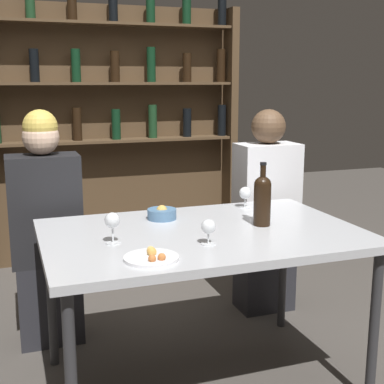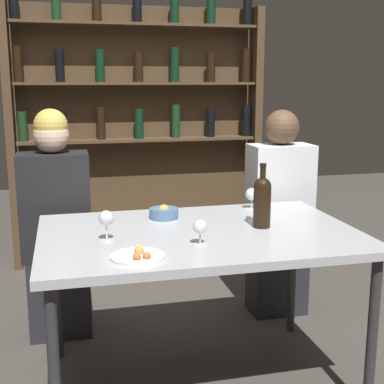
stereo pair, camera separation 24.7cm
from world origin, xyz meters
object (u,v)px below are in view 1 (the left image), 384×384
Objects in this scene: food_plate_0 at (152,257)px; wine_glass_1 at (112,222)px; snack_bowl at (162,214)px; wine_glass_2 at (208,228)px; seated_person_right at (266,217)px; wine_glass_0 at (245,194)px; wine_bottle at (262,198)px; seated_person_left at (46,234)px.

wine_glass_1 is at bearing 111.23° from food_plate_0.
food_plate_0 is 0.60m from snack_bowl.
seated_person_right reaches higher than wine_glass_2.
seated_person_right is (0.29, 0.32, -0.23)m from wine_glass_0.
food_plate_0 is at bearing -153.27° from wine_bottle.
wine_bottle is 0.49m from snack_bowl.
wine_bottle is 0.40m from wine_glass_2.
wine_bottle is at bearing -32.45° from snack_bowl.
seated_person_right is at bearing 47.54° from wine_glass_0.
wine_bottle reaches higher than wine_glass_1.
wine_bottle is at bearing -119.07° from seated_person_right.
wine_bottle is 0.23× the size of seated_person_left.
wine_glass_0 is (0.07, 0.34, -0.05)m from wine_bottle.
seated_person_left is at bearing 108.02° from food_plate_0.
seated_person_left reaches higher than food_plate_0.
wine_glass_0 is at bearing 43.48° from food_plate_0.
snack_bowl is (-0.48, -0.08, -0.05)m from wine_glass_0.
seated_person_left is at bearing 106.88° from wine_glass_1.
wine_glass_0 is at bearing -132.46° from seated_person_right.
wine_glass_2 is at bearing -127.49° from wine_glass_0.
food_plate_0 is at bearing -135.24° from seated_person_right.
snack_bowl is 0.89m from seated_person_right.
food_plate_0 is at bearing -71.98° from seated_person_left.
wine_glass_2 is 0.46m from snack_bowl.
snack_bowl is at bearing 70.13° from food_plate_0.
wine_bottle is at bearing 4.57° from wine_glass_1.
wine_bottle reaches higher than wine_glass_2.
seated_person_left reaches higher than wine_glass_0.
wine_bottle is 2.77× the size of wine_glass_2.
seated_person_right is at bearing 50.58° from wine_glass_2.
wine_bottle is 1.17m from seated_person_left.
wine_glass_0 is 1.07m from seated_person_left.
wine_glass_1 is (-0.71, -0.06, -0.03)m from wine_bottle.
wine_glass_1 is at bearing -152.99° from wine_glass_0.
seated_person_left is (-1.00, 0.32, -0.21)m from wine_glass_0.
wine_glass_0 is 0.49m from seated_person_right.
wine_glass_2 is 0.51× the size of food_plate_0.
snack_bowl is 0.68m from seated_person_left.
wine_glass_2 is at bearing -82.02° from snack_bowl.
snack_bowl is (0.30, 0.31, -0.07)m from wine_glass_1.
seated_person_left reaches higher than wine_glass_2.
food_plate_0 is at bearing -158.35° from wine_glass_2.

